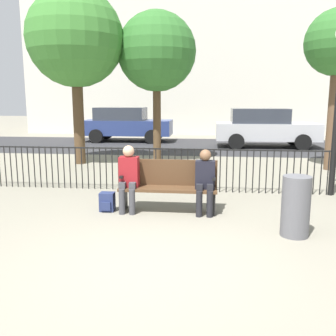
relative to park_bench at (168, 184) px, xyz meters
The scene contains 12 objects.
ground_plane 2.36m from the park_bench, 90.00° to the right, with size 80.00×80.00×0.00m, color gray.
park_bench is the anchor object (origin of this frame).
seated_person_0 0.73m from the park_bench, 169.49° to the right, with size 0.34×0.39×1.19m.
seated_person_1 0.68m from the park_bench, 11.49° to the right, with size 0.34×0.39×1.14m.
backpack 1.15m from the park_bench, behind, with size 0.26×0.24×0.34m.
fence_railing 1.49m from the park_bench, 90.63° to the left, with size 9.01×0.03×0.95m.
tree_1 6.66m from the park_bench, 124.80° to the left, with size 2.89×2.89×5.23m.
tree_2 6.41m from the park_bench, 99.95° to the left, with size 2.49×2.49×4.72m.
street_surface 9.71m from the park_bench, 90.00° to the left, with size 24.00×6.00×0.01m.
parked_car_0 10.05m from the park_bench, 72.51° to the left, with size 4.20×1.94×1.62m.
parked_car_1 11.60m from the park_bench, 106.37° to the left, with size 4.20×1.94×1.62m.
trash_bin 2.25m from the park_bench, 28.15° to the right, with size 0.41×0.41×0.90m.
Camera 1 is at (0.70, -4.20, 1.99)m, focal length 40.00 mm.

